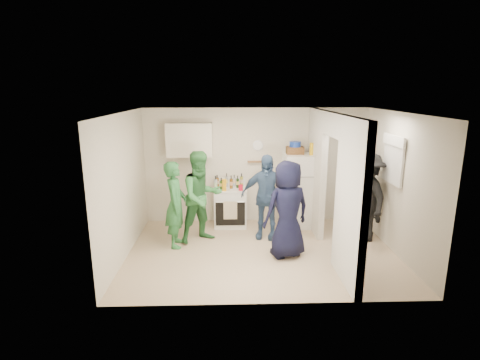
# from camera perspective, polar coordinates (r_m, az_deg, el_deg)

# --- Properties ---
(floor) EXTENTS (4.80, 4.80, 0.00)m
(floor) POSITION_cam_1_polar(r_m,az_deg,el_deg) (6.95, 3.29, -10.83)
(floor) COLOR #C8B28D
(floor) RESTS_ON ground
(wall_back) EXTENTS (4.80, 0.00, 4.80)m
(wall_back) POSITION_cam_1_polar(r_m,az_deg,el_deg) (8.18, 2.37, 2.18)
(wall_back) COLOR silver
(wall_back) RESTS_ON floor
(wall_front) EXTENTS (4.80, 0.00, 4.80)m
(wall_front) POSITION_cam_1_polar(r_m,az_deg,el_deg) (4.91, 5.24, -5.80)
(wall_front) COLOR silver
(wall_front) RESTS_ON floor
(wall_left) EXTENTS (0.00, 3.40, 3.40)m
(wall_left) POSITION_cam_1_polar(r_m,az_deg,el_deg) (6.75, -17.30, -0.94)
(wall_left) COLOR silver
(wall_left) RESTS_ON floor
(wall_right) EXTENTS (0.00, 3.40, 3.40)m
(wall_right) POSITION_cam_1_polar(r_m,az_deg,el_deg) (7.16, 22.94, -0.59)
(wall_right) COLOR silver
(wall_right) RESTS_ON floor
(ceiling) EXTENTS (4.80, 4.80, 0.00)m
(ceiling) POSITION_cam_1_polar(r_m,az_deg,el_deg) (6.33, 3.61, 10.21)
(ceiling) COLOR white
(ceiling) RESTS_ON wall_back
(partition_pier_back) EXTENTS (0.12, 1.20, 2.50)m
(partition_pier_back) POSITION_cam_1_polar(r_m,az_deg,el_deg) (7.78, 11.54, 1.31)
(partition_pier_back) COLOR silver
(partition_pier_back) RESTS_ON floor
(partition_pier_front) EXTENTS (0.12, 1.20, 2.50)m
(partition_pier_front) POSITION_cam_1_polar(r_m,az_deg,el_deg) (5.73, 16.51, -3.44)
(partition_pier_front) COLOR silver
(partition_pier_front) RESTS_ON floor
(partition_header) EXTENTS (0.12, 1.00, 0.40)m
(partition_header) POSITION_cam_1_polar(r_m,az_deg,el_deg) (6.57, 14.16, 8.20)
(partition_header) COLOR silver
(partition_header) RESTS_ON partition_pier_back
(stove) EXTENTS (0.70, 0.59, 0.84)m
(stove) POSITION_cam_1_polar(r_m,az_deg,el_deg) (8.05, -1.50, -4.12)
(stove) COLOR white
(stove) RESTS_ON floor
(upper_cabinet) EXTENTS (0.95, 0.34, 0.70)m
(upper_cabinet) POSITION_cam_1_polar(r_m,az_deg,el_deg) (7.92, -7.70, 6.09)
(upper_cabinet) COLOR silver
(upper_cabinet) RESTS_ON wall_back
(fridge) EXTENTS (0.64, 0.62, 1.56)m
(fridge) POSITION_cam_1_polar(r_m,az_deg,el_deg) (8.06, 8.92, -1.58)
(fridge) COLOR white
(fridge) RESTS_ON floor
(wicker_basket) EXTENTS (0.35, 0.25, 0.15)m
(wicker_basket) POSITION_cam_1_polar(r_m,az_deg,el_deg) (7.91, 8.37, 4.50)
(wicker_basket) COLOR brown
(wicker_basket) RESTS_ON fridge
(blue_bowl) EXTENTS (0.24, 0.24, 0.11)m
(blue_bowl) POSITION_cam_1_polar(r_m,az_deg,el_deg) (7.89, 8.40, 5.43)
(blue_bowl) COLOR #16349C
(blue_bowl) RESTS_ON wicker_basket
(yellow_cup_stack_top) EXTENTS (0.09, 0.09, 0.25)m
(yellow_cup_stack_top) POSITION_cam_1_polar(r_m,az_deg,el_deg) (7.82, 10.89, 4.66)
(yellow_cup_stack_top) COLOR yellow
(yellow_cup_stack_top) RESTS_ON fridge
(wall_clock) EXTENTS (0.22, 0.02, 0.22)m
(wall_clock) POSITION_cam_1_polar(r_m,az_deg,el_deg) (8.09, 2.76, 5.28)
(wall_clock) COLOR white
(wall_clock) RESTS_ON wall_back
(spice_shelf) EXTENTS (0.35, 0.08, 0.03)m
(spice_shelf) POSITION_cam_1_polar(r_m,az_deg,el_deg) (8.11, 2.40, 2.81)
(spice_shelf) COLOR olive
(spice_shelf) RESTS_ON wall_back
(nook_window) EXTENTS (0.03, 0.70, 0.80)m
(nook_window) POSITION_cam_1_polar(r_m,az_deg,el_deg) (7.25, 22.45, 2.86)
(nook_window) COLOR black
(nook_window) RESTS_ON wall_right
(nook_window_frame) EXTENTS (0.04, 0.76, 0.86)m
(nook_window_frame) POSITION_cam_1_polar(r_m,az_deg,el_deg) (7.24, 22.34, 2.86)
(nook_window_frame) COLOR white
(nook_window_frame) RESTS_ON wall_right
(nook_valance) EXTENTS (0.04, 0.82, 0.18)m
(nook_valance) POSITION_cam_1_polar(r_m,az_deg,el_deg) (7.18, 22.41, 5.61)
(nook_valance) COLOR white
(nook_valance) RESTS_ON wall_right
(yellow_cup_stack_stove) EXTENTS (0.09, 0.09, 0.25)m
(yellow_cup_stack_stove) POSITION_cam_1_polar(r_m,az_deg,el_deg) (7.69, -2.41, -0.77)
(yellow_cup_stack_stove) COLOR #EDA413
(yellow_cup_stack_stove) RESTS_ON stove
(red_cup) EXTENTS (0.09, 0.09, 0.12)m
(red_cup) POSITION_cam_1_polar(r_m,az_deg,el_deg) (7.73, 0.12, -1.18)
(red_cup) COLOR red
(red_cup) RESTS_ON stove
(person_green_left) EXTENTS (0.40, 0.60, 1.62)m
(person_green_left) POSITION_cam_1_polar(r_m,az_deg,el_deg) (7.02, -9.79, -3.70)
(person_green_left) COLOR #317C3E
(person_green_left) RESTS_ON floor
(person_green_center) EXTENTS (1.08, 1.01, 1.76)m
(person_green_center) POSITION_cam_1_polar(r_m,az_deg,el_deg) (7.16, -5.87, -2.59)
(person_green_center) COLOR #377E42
(person_green_center) RESTS_ON floor
(person_denim) EXTENTS (1.06, 0.65, 1.68)m
(person_denim) POSITION_cam_1_polar(r_m,az_deg,el_deg) (7.31, 3.95, -2.56)
(person_denim) COLOR #38517B
(person_denim) RESTS_ON floor
(person_navy) EXTENTS (0.98, 0.81, 1.72)m
(person_navy) POSITION_cam_1_polar(r_m,az_deg,el_deg) (6.53, 7.22, -4.48)
(person_navy) COLOR black
(person_navy) RESTS_ON floor
(person_nook) EXTENTS (0.79, 1.20, 1.75)m
(person_nook) POSITION_cam_1_polar(r_m,az_deg,el_deg) (7.56, 18.66, -2.47)
(person_nook) COLOR black
(person_nook) RESTS_ON floor
(bottle_a) EXTENTS (0.08, 0.08, 0.26)m
(bottle_a) POSITION_cam_1_polar(r_m,az_deg,el_deg) (8.02, -3.50, -0.14)
(bottle_a) COLOR brown
(bottle_a) RESTS_ON stove
(bottle_b) EXTENTS (0.07, 0.07, 0.24)m
(bottle_b) POSITION_cam_1_polar(r_m,az_deg,el_deg) (7.83, -2.88, -0.53)
(bottle_b) COLOR #2F551C
(bottle_b) RESTS_ON stove
(bottle_c) EXTENTS (0.06, 0.06, 0.29)m
(bottle_c) POSITION_cam_1_polar(r_m,az_deg,el_deg) (8.04, -2.06, 0.02)
(bottle_c) COLOR #929A9F
(bottle_c) RESTS_ON stove
(bottle_d) EXTENTS (0.06, 0.06, 0.28)m
(bottle_d) POSITION_cam_1_polar(r_m,az_deg,el_deg) (7.87, -1.36, -0.31)
(bottle_d) COLOR #593A0F
(bottle_d) RESTS_ON stove
(bottle_e) EXTENTS (0.06, 0.06, 0.24)m
(bottle_e) POSITION_cam_1_polar(r_m,az_deg,el_deg) (8.09, -0.88, -0.05)
(bottle_e) COLOR #A7B2B9
(bottle_e) RESTS_ON stove
(bottle_f) EXTENTS (0.06, 0.06, 0.26)m
(bottle_f) POSITION_cam_1_polar(r_m,az_deg,el_deg) (7.92, -0.36, -0.27)
(bottle_f) COLOR black
(bottle_f) RESTS_ON stove
(bottle_g) EXTENTS (0.07, 0.07, 0.28)m
(bottle_g) POSITION_cam_1_polar(r_m,az_deg,el_deg) (8.05, 0.24, 0.03)
(bottle_g) COLOR olive
(bottle_g) RESTS_ON stove
(bottle_h) EXTENTS (0.07, 0.07, 0.30)m
(bottle_h) POSITION_cam_1_polar(r_m,az_deg,el_deg) (7.77, -3.74, -0.44)
(bottle_h) COLOR #A1A6AD
(bottle_h) RESTS_ON stove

